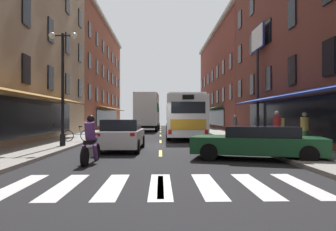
{
  "coord_description": "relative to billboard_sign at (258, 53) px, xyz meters",
  "views": [
    {
      "loc": [
        -0.0,
        -17.25,
        1.6
      ],
      "look_at": [
        0.55,
        5.63,
        1.7
      ],
      "focal_mm": 33.4,
      "sensor_mm": 36.0,
      "label": 1
    }
  ],
  "objects": [
    {
      "name": "ground_plane",
      "position": [
        -7.05,
        -5.19,
        -6.28
      ],
      "size": [
        34.8,
        80.0,
        0.1
      ],
      "primitive_type": "cube",
      "color": "black"
    },
    {
      "name": "lane_centre_dashes",
      "position": [
        -7.05,
        -5.44,
        -6.23
      ],
      "size": [
        0.14,
        73.9,
        0.01
      ],
      "color": "#DBCC4C",
      "rests_on": "ground"
    },
    {
      "name": "crosswalk_near",
      "position": [
        -7.05,
        -15.19,
        -6.23
      ],
      "size": [
        7.1,
        2.8,
        0.01
      ],
      "color": "silver",
      "rests_on": "ground"
    },
    {
      "name": "sidewalk_left",
      "position": [
        -12.95,
        -5.19,
        -6.16
      ],
      "size": [
        3.0,
        80.0,
        0.14
      ],
      "primitive_type": "cube",
      "color": "gray",
      "rests_on": "ground"
    },
    {
      "name": "sidewalk_right",
      "position": [
        -1.15,
        -5.19,
        -6.16
      ],
      "size": [
        3.0,
        80.0,
        0.14
      ],
      "primitive_type": "cube",
      "color": "gray",
      "rests_on": "ground"
    },
    {
      "name": "billboard_sign",
      "position": [
        0.0,
        0.0,
        0.0
      ],
      "size": [
        0.4,
        2.64,
        8.04
      ],
      "color": "black",
      "rests_on": "sidewalk_right"
    },
    {
      "name": "transit_bus",
      "position": [
        -5.27,
        2.25,
        -4.58
      ],
      "size": [
        2.82,
        12.03,
        3.14
      ],
      "color": "white",
      "rests_on": "ground"
    },
    {
      "name": "box_truck",
      "position": [
        -8.5,
        12.17,
        -4.13
      ],
      "size": [
        2.7,
        6.78,
        4.13
      ],
      "color": "black",
      "rests_on": "ground"
    },
    {
      "name": "sedan_near",
      "position": [
        -3.4,
        -10.84,
        -5.58
      ],
      "size": [
        5.08,
        3.16,
        1.24
      ],
      "color": "#144723",
      "rests_on": "ground"
    },
    {
      "name": "sedan_mid",
      "position": [
        -8.72,
        23.92,
        -5.57
      ],
      "size": [
        1.94,
        4.39,
        1.29
      ],
      "color": "silver",
      "rests_on": "ground"
    },
    {
      "name": "sedan_far",
      "position": [
        -8.87,
        -7.55,
        -5.49
      ],
      "size": [
        1.97,
        4.26,
        1.47
      ],
      "color": "silver",
      "rests_on": "ground"
    },
    {
      "name": "motorcycle_rider",
      "position": [
        -9.45,
        -11.66,
        -5.53
      ],
      "size": [
        0.62,
        2.07,
        1.66
      ],
      "color": "black",
      "rests_on": "ground"
    },
    {
      "name": "bicycle_near",
      "position": [
        -12.01,
        -3.76,
        -5.73
      ],
      "size": [
        1.71,
        0.48,
        0.91
      ],
      "color": "black",
      "rests_on": "sidewalk_left"
    },
    {
      "name": "pedestrian_near",
      "position": [
        -1.35,
        -7.35,
        -5.16
      ],
      "size": [
        0.51,
        0.36,
        1.75
      ],
      "rotation": [
        0.0,
        0.0,
        1.68
      ],
      "color": "black",
      "rests_on": "sidewalk_right"
    },
    {
      "name": "pedestrian_mid",
      "position": [
        -0.43,
        -8.27,
        -5.23
      ],
      "size": [
        0.36,
        0.36,
        1.69
      ],
      "rotation": [
        0.0,
        0.0,
        5.62
      ],
      "color": "#33663F",
      "rests_on": "sidewalk_right"
    },
    {
      "name": "pedestrian_far",
      "position": [
        -0.7,
        3.99,
        -5.26
      ],
      "size": [
        0.36,
        0.36,
        1.63
      ],
      "rotation": [
        0.0,
        0.0,
        1.58
      ],
      "color": "#66387F",
      "rests_on": "sidewalk_right"
    },
    {
      "name": "street_lamp_twin",
      "position": [
        -12.0,
        -6.55,
        -2.93
      ],
      "size": [
        1.42,
        0.32,
        5.74
      ],
      "color": "black",
      "rests_on": "sidewalk_left"
    }
  ]
}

